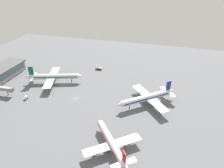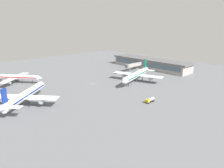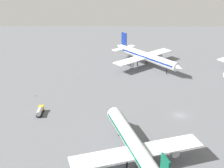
{
  "view_description": "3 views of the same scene",
  "coord_description": "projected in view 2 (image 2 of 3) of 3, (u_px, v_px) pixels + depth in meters",
  "views": [
    {
      "loc": [
        117.49,
        62.42,
        85.65
      ],
      "look_at": [
        -21.45,
        22.76,
        4.5
      ],
      "focal_mm": 32.94,
      "sensor_mm": 36.0,
      "label": 1
    },
    {
      "loc": [
        -121.66,
        94.33,
        43.32
      ],
      "look_at": [
        -22.51,
        1.04,
        4.57
      ],
      "focal_mm": 34.44,
      "sensor_mm": 36.0,
      "label": 2
    },
    {
      "loc": [
        -24.71,
        -102.86,
        58.57
      ],
      "look_at": [
        -25.91,
        19.24,
        4.3
      ],
      "focal_mm": 49.71,
      "sensor_mm": 36.0,
      "label": 3
    }
  ],
  "objects": [
    {
      "name": "airplane_at_gate",
      "position": [
        25.0,
        95.0,
        117.06
      ],
      "size": [
        35.6,
        39.55,
        14.61
      ],
      "rotation": [
        0.0,
        0.0,
        5.42
      ],
      "color": "white",
      "rests_on": "ground"
    },
    {
      "name": "airplane_taxiing",
      "position": [
        137.0,
        75.0,
        163.47
      ],
      "size": [
        39.26,
        47.85,
        14.95
      ],
      "rotation": [
        0.0,
        0.0,
        1.88
      ],
      "color": "white",
      "rests_on": "ground"
    },
    {
      "name": "safety_cone_near_gate",
      "position": [
        139.0,
        112.0,
        107.67
      ],
      "size": [
        0.44,
        0.44,
        0.6
      ],
      "primitive_type": "cone",
      "color": "#EA590C",
      "rests_on": "ground"
    },
    {
      "name": "airplane_distant",
      "position": [
        16.0,
        77.0,
        159.79
      ],
      "size": [
        33.9,
        29.68,
        12.38
      ],
      "rotation": [
        0.0,
        0.0,
        3.82
      ],
      "color": "white",
      "rests_on": "ground"
    },
    {
      "name": "terminal_building",
      "position": [
        150.0,
        63.0,
        213.19
      ],
      "size": [
        83.98,
        19.66,
        9.39
      ],
      "color": "#9E9993",
      "rests_on": "ground"
    },
    {
      "name": "safety_cone_mid_apron",
      "position": [
        91.0,
        113.0,
        106.89
      ],
      "size": [
        0.44,
        0.44,
        0.6
      ],
      "primitive_type": "cone",
      "color": "#EA590C",
      "rests_on": "ground"
    },
    {
      "name": "baggage_tug",
      "position": [
        116.0,
        73.0,
        189.81
      ],
      "size": [
        3.33,
        2.42,
        2.3
      ],
      "rotation": [
        0.0,
        0.0,
        3.22
      ],
      "color": "black",
      "rests_on": "ground"
    },
    {
      "name": "fuel_truck",
      "position": [
        150.0,
        100.0,
        121.4
      ],
      "size": [
        2.3,
        6.34,
        2.5
      ],
      "rotation": [
        0.0,
        0.0,
        1.59
      ],
      "color": "black",
      "rests_on": "ground"
    },
    {
      "name": "ground",
      "position": [
        92.0,
        84.0,
        159.25
      ],
      "size": [
        288.0,
        288.0,
        0.0
      ],
      "primitive_type": "plane",
      "color": "slate"
    },
    {
      "name": "jet_bridge",
      "position": [
        134.0,
        65.0,
        202.9
      ],
      "size": [
        3.5,
        23.14,
        6.74
      ],
      "rotation": [
        0.0,
        0.0,
        1.6
      ],
      "color": "#9E9993",
      "rests_on": "ground"
    }
  ]
}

